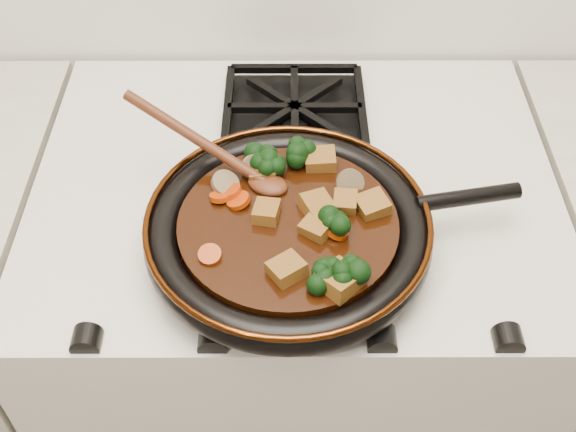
{
  "coord_description": "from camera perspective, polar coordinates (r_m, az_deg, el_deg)",
  "views": [
    {
      "loc": [
        -0.01,
        0.93,
        1.63
      ],
      "look_at": [
        -0.01,
        1.55,
        0.97
      ],
      "focal_mm": 45.0,
      "sensor_mm": 36.0,
      "label": 1
    }
  ],
  "objects": [
    {
      "name": "tofu_cube_2",
      "position": [
        0.93,
        6.69,
        0.84
      ],
      "size": [
        0.05,
        0.05,
        0.02
      ],
      "primitive_type": "cube",
      "rotation": [
        -0.1,
        -0.03,
        1.95
      ],
      "color": "brown",
      "rests_on": "braising_sauce"
    },
    {
      "name": "stove",
      "position": [
        1.4,
        0.45,
        -10.53
      ],
      "size": [
        0.76,
        0.6,
        0.9
      ],
      "primitive_type": "cube",
      "color": "beige",
      "rests_on": "ground"
    },
    {
      "name": "skillet",
      "position": [
        0.92,
        0.12,
        -1.09
      ],
      "size": [
        0.49,
        0.37,
        0.05
      ],
      "rotation": [
        0.0,
        0.0,
        0.19
      ],
      "color": "black",
      "rests_on": "burner_grate_front"
    },
    {
      "name": "tofu_cube_7",
      "position": [
        0.84,
        4.08,
        -5.08
      ],
      "size": [
        0.06,
        0.06,
        0.03
      ],
      "primitive_type": "cube",
      "rotation": [
        0.1,
        0.08,
        2.36
      ],
      "color": "brown",
      "rests_on": "braising_sauce"
    },
    {
      "name": "broccoli_floret_3",
      "position": [
        0.96,
        -1.68,
        3.51
      ],
      "size": [
        0.08,
        0.08,
        0.06
      ],
      "primitive_type": null,
      "rotation": [
        -0.14,
        0.13,
        0.41
      ],
      "color": "black",
      "rests_on": "braising_sauce"
    },
    {
      "name": "mushroom_slice_2",
      "position": [
        0.97,
        -2.71,
        3.84
      ],
      "size": [
        0.04,
        0.04,
        0.03
      ],
      "primitive_type": "cylinder",
      "rotation": [
        0.99,
        0.0,
        0.59
      ],
      "color": "brown",
      "rests_on": "braising_sauce"
    },
    {
      "name": "carrot_coin_4",
      "position": [
        0.87,
        -6.2,
        -3.06
      ],
      "size": [
        0.03,
        0.03,
        0.01
      ],
      "primitive_type": "cylinder",
      "rotation": [
        0.24,
        -0.04,
        0.0
      ],
      "color": "#A62E04",
      "rests_on": "braising_sauce"
    },
    {
      "name": "mushroom_slice_0",
      "position": [
        0.96,
        4.93,
        2.64
      ],
      "size": [
        0.04,
        0.03,
        0.04
      ],
      "primitive_type": "cylinder",
      "rotation": [
        0.97,
        0.0,
        0.14
      ],
      "color": "brown",
      "rests_on": "braising_sauce"
    },
    {
      "name": "wooden_spoon",
      "position": [
        0.96,
        -4.8,
        4.54
      ],
      "size": [
        0.14,
        0.09,
        0.23
      ],
      "rotation": [
        0.0,
        0.0,
        2.65
      ],
      "color": "#4D2210",
      "rests_on": "braising_sauce"
    },
    {
      "name": "tofu_cube_4",
      "position": [
        0.93,
        4.54,
        1.07
      ],
      "size": [
        0.03,
        0.04,
        0.02
      ],
      "primitive_type": "cube",
      "rotation": [
        -0.04,
        -0.05,
        1.44
      ],
      "color": "brown",
      "rests_on": "braising_sauce"
    },
    {
      "name": "carrot_coin_3",
      "position": [
        0.93,
        -3.93,
        1.22
      ],
      "size": [
        0.03,
        0.03,
        0.02
      ],
      "primitive_type": "cylinder",
      "rotation": [
        -0.09,
        -0.35,
        0.0
      ],
      "color": "#A62E04",
      "rests_on": "braising_sauce"
    },
    {
      "name": "burner_grate_back",
      "position": [
        1.15,
        0.53,
        8.22
      ],
      "size": [
        0.23,
        0.23,
        0.03
      ],
      "primitive_type": null,
      "color": "black",
      "rests_on": "stove"
    },
    {
      "name": "broccoli_floret_4",
      "position": [
        0.84,
        2.93,
        -4.83
      ],
      "size": [
        0.08,
        0.07,
        0.06
      ],
      "primitive_type": null,
      "rotation": [
        -0.15,
        0.08,
        1.83
      ],
      "color": "black",
      "rests_on": "braising_sauce"
    },
    {
      "name": "braising_sauce",
      "position": [
        0.92,
        -0.0,
        -0.9
      ],
      "size": [
        0.28,
        0.28,
        0.02
      ],
      "primitive_type": "cylinder",
      "color": "black",
      "rests_on": "skillet"
    },
    {
      "name": "tofu_cube_1",
      "position": [
        0.98,
        2.58,
        4.45
      ],
      "size": [
        0.04,
        0.04,
        0.02
      ],
      "primitive_type": "cube",
      "rotation": [
        -0.05,
        0.01,
        1.6
      ],
      "color": "brown",
      "rests_on": "braising_sauce"
    },
    {
      "name": "burner_grate_front",
      "position": [
        0.94,
        0.66,
        -2.41
      ],
      "size": [
        0.23,
        0.23,
        0.03
      ],
      "primitive_type": null,
      "color": "black",
      "rests_on": "stove"
    },
    {
      "name": "broccoli_floret_5",
      "position": [
        0.98,
        -2.06,
        4.43
      ],
      "size": [
        0.09,
        0.09,
        0.06
      ],
      "primitive_type": null,
      "rotation": [
        -0.19,
        -0.06,
        0.52
      ],
      "color": "black",
      "rests_on": "braising_sauce"
    },
    {
      "name": "broccoli_floret_0",
      "position": [
        0.85,
        4.98,
        -4.45
      ],
      "size": [
        0.07,
        0.08,
        0.06
      ],
      "primitive_type": null,
      "rotation": [
        0.02,
        0.14,
        1.82
      ],
      "color": "black",
      "rests_on": "braising_sauce"
    },
    {
      "name": "mushroom_slice_1",
      "position": [
        0.96,
        -4.98,
        2.59
      ],
      "size": [
        0.05,
        0.05,
        0.02
      ],
      "primitive_type": "cylinder",
      "rotation": [
        0.47,
        0.0,
        1.02
      ],
      "color": "brown",
      "rests_on": "braising_sauce"
    },
    {
      "name": "carrot_coin_1",
      "position": [
        0.98,
        -1.81,
        4.22
      ],
      "size": [
        0.03,
        0.03,
        0.01
      ],
      "primitive_type": "cylinder",
      "rotation": [
        0.04,
        0.05,
        0.0
      ],
      "color": "#A62E04",
      "rests_on": "braising_sauce"
    },
    {
      "name": "tofu_cube_3",
      "position": [
        0.85,
        -0.1,
        -4.26
      ],
      "size": [
        0.05,
        0.05,
        0.03
      ],
      "primitive_type": "cube",
      "rotation": [
        -0.1,
        -0.02,
        0.61
      ],
      "color": "brown",
      "rests_on": "braising_sauce"
    },
    {
      "name": "tofu_cube_8",
      "position": [
        0.91,
        -1.71,
        0.3
      ],
      "size": [
        0.04,
        0.04,
        0.02
      ],
      "primitive_type": "cube",
      "rotation": [
        -0.04,
        0.06,
        1.38
      ],
      "color": "brown",
      "rests_on": "braising_sauce"
    },
    {
      "name": "broccoli_floret_2",
      "position": [
        0.99,
        1.29,
        4.71
      ],
      "size": [
        0.08,
        0.08,
        0.05
      ],
      "primitive_type": null,
      "rotation": [
        0.03,
        -0.0,
        0.64
      ],
      "color": "black",
      "rests_on": "braising_sauce"
    },
    {
      "name": "tofu_cube_6",
      "position": [
        0.97,
        -2.06,
        3.46
      ],
      "size": [
        0.04,
        0.04,
        0.02
      ],
      "primitive_type": "cube",
      "rotation": [
        -0.04,
        -0.07,
        0.11
      ],
      "color": "brown",
      "rests_on": "braising_sauce"
    },
    {
      "name": "carrot_coin_0",
      "position": [
        0.94,
        -5.41,
        1.53
      ],
      "size": [
        0.03,
        0.03,
        0.02
      ],
      "primitive_type": "cylinder",
      "rotation": [
        -0.34,
        -0.04,
        0.0
      ],
      "color": "#A62E04",
      "rests_on": "braising_sauce"
    },
    {
      "name": "carrot_coin_2",
      "position": [
        0.9,
        3.92,
        -1.24
      ],
      "size": [
        0.03,
        0.03,
        0.02
      ],
      "primitive_type": "cylinder",
      "rotation": [
        -0.15,
        0.3,
        0.0
      ],
      "color": "#A62E04",
      "rests_on": "braising_sauce"
    },
    {
      "name": "tofu_cube_0",
      "position": [
        0.92,
        2.28,
        0.84
      ],
      "size": [
        0.05,
        0.05,
        0.03
      ],
      "primitive_type": "cube",
      "rotation": [
        0.11,
        -0.12,
        2.04
      ],
      "color": "brown",
      "rests_on": "braising_sauce"
    },
    {
      "name": "carrot_coin_5",
      "position": [
        0.95,
        -4.59,
        1.92
      ],
      "size": [
        0.03,
        0.03,
        0.02
      ],
      "primitive_type": "cylinder",
      "rotation": [
        -0.21,
        -0.34,
        0.0
      ],
      "color": "#A62E04",
      "rests_on": "braising_sauce"
    },
    {
      "name": "broccoli_floret_1",
      "position": [
        0.9,
        3.42,
        -0.77
      ],
      "size": [
        0.09,
        0.08,
        0.06
      ],
      "primitive_type": null,
      "rotation": [
        -0.11,
        0.14,
        2.58
      ],
      "color": "black",
      "rests_on": "braising_sauce"
    },
    {
      "name": "tofu_cube_5",
      "position": [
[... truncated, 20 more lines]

